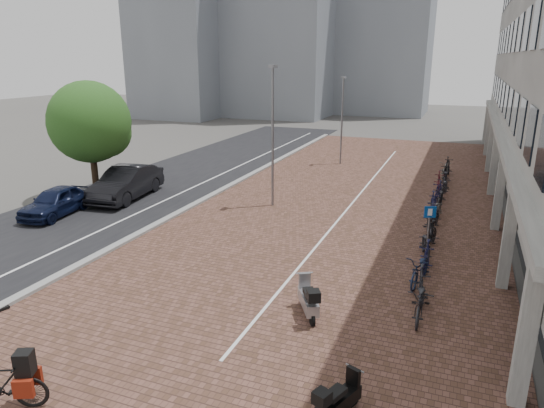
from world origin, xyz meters
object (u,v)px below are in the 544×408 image
(car_navy, at_px, (56,201))
(car_dark, at_px, (126,183))
(scooter_mid, at_px, (339,399))
(parking_sign, at_px, (429,225))
(scooter_front, at_px, (308,298))
(hero_bike, at_px, (1,384))

(car_navy, xyz_separation_m, car_dark, (1.30, 3.59, 0.17))
(car_navy, distance_m, scooter_mid, 17.86)
(parking_sign, bearing_deg, scooter_mid, -117.07)
(car_navy, height_order, parking_sign, parking_sign)
(car_navy, bearing_deg, scooter_front, -25.35)
(car_dark, distance_m, hero_bike, 16.31)
(hero_bike, bearing_deg, scooter_front, -62.72)
(car_navy, distance_m, parking_sign, 16.73)
(car_dark, xyz_separation_m, hero_bike, (7.78, -14.33, -0.24))
(scooter_front, bearing_deg, parking_sign, 33.83)
(hero_bike, distance_m, parking_sign, 13.97)
(car_navy, relative_size, scooter_front, 2.44)
(car_dark, relative_size, hero_bike, 2.58)
(car_dark, height_order, hero_bike, car_dark)
(scooter_front, bearing_deg, hero_bike, -157.52)
(scooter_front, height_order, scooter_mid, scooter_front)
(car_navy, distance_m, scooter_front, 14.63)
(car_dark, relative_size, parking_sign, 2.50)
(scooter_mid, distance_m, parking_sign, 9.47)
(car_navy, xyz_separation_m, hero_bike, (9.08, -10.74, -0.07))
(car_dark, bearing_deg, car_navy, -116.81)
(car_navy, height_order, scooter_front, car_navy)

